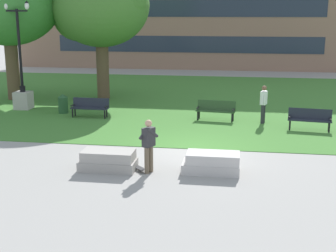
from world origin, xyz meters
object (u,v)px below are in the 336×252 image
at_px(person_skateboarder, 149,143).
at_px(park_bench_far_left, 310,118).
at_px(concrete_block_center, 108,161).
at_px(trash_bin, 63,104).
at_px(skateboard, 137,167).
at_px(concrete_block_left, 212,163).
at_px(lamp_post_center, 23,88).
at_px(park_bench_near_right, 90,106).
at_px(park_bench_near_left, 216,109).
at_px(person_bystander_near_lawn, 264,102).

distance_m(person_skateboarder, park_bench_far_left, 8.58).
bearing_deg(person_skateboarder, concrete_block_center, 177.06).
bearing_deg(trash_bin, concrete_block_center, -60.35).
height_order(person_skateboarder, skateboard, person_skateboarder).
bearing_deg(skateboard, concrete_block_left, 1.18).
height_order(skateboard, lamp_post_center, lamp_post_center).
bearing_deg(park_bench_near_right, concrete_block_left, -48.66).
height_order(skateboard, park_bench_near_right, park_bench_near_right).
bearing_deg(concrete_block_left, concrete_block_center, -175.86).
bearing_deg(park_bench_far_left, park_bench_near_left, 162.23).
distance_m(skateboard, park_bench_far_left, 8.71).
bearing_deg(concrete_block_left, park_bench_far_left, 57.64).
distance_m(skateboard, lamp_post_center, 11.59).
distance_m(concrete_block_center, concrete_block_left, 3.31).
height_order(concrete_block_center, park_bench_near_right, park_bench_near_right).
bearing_deg(lamp_post_center, park_bench_far_left, -9.70).
height_order(park_bench_near_right, trash_bin, trash_bin).
bearing_deg(concrete_block_left, park_bench_near_right, 131.34).
distance_m(person_skateboarder, trash_bin, 9.96).
bearing_deg(person_bystander_near_lawn, park_bench_far_left, -27.71).
relative_size(skateboard, park_bench_near_left, 0.48).
relative_size(person_skateboarder, skateboard, 1.94).
xyz_separation_m(park_bench_near_left, person_bystander_near_lawn, (2.14, -0.30, 0.44)).
relative_size(trash_bin, person_bystander_near_lawn, 0.56).
xyz_separation_m(concrete_block_left, park_bench_far_left, (3.81, 6.02, 0.23)).
bearing_deg(park_bench_near_right, lamp_post_center, 161.56).
bearing_deg(concrete_block_center, lamp_post_center, 128.75).
xyz_separation_m(park_bench_near_left, park_bench_near_right, (-5.99, -0.23, 0.00)).
distance_m(concrete_block_center, trash_bin, 9.16).
distance_m(person_skateboarder, park_bench_near_left, 7.83).
xyz_separation_m(person_skateboarder, park_bench_near_left, (1.73, 7.62, -0.44)).
distance_m(skateboard, park_bench_near_left, 7.69).
xyz_separation_m(concrete_block_center, concrete_block_left, (3.30, 0.24, 0.00)).
height_order(person_skateboarder, park_bench_near_left, person_skateboarder).
bearing_deg(lamp_post_center, skateboard, -47.22).
height_order(skateboard, park_bench_far_left, park_bench_far_left).
bearing_deg(park_bench_near_left, person_skateboarder, -102.76).
bearing_deg(skateboard, person_bystander_near_lawn, 58.57).
xyz_separation_m(trash_bin, person_bystander_near_lawn, (9.74, -0.70, 0.48)).
bearing_deg(park_bench_far_left, person_skateboarder, -132.40).
distance_m(concrete_block_left, park_bench_far_left, 7.13).
bearing_deg(park_bench_far_left, concrete_block_center, -138.68).
bearing_deg(concrete_block_center, trash_bin, 119.65).
xyz_separation_m(concrete_block_center, park_bench_far_left, (7.12, 6.26, 0.23)).
xyz_separation_m(park_bench_far_left, trash_bin, (-11.65, 1.70, -0.04)).
height_order(skateboard, person_bystander_near_lawn, person_bystander_near_lawn).
height_order(lamp_post_center, person_bystander_near_lawn, lamp_post_center).
distance_m(concrete_block_left, skateboard, 2.42).
bearing_deg(concrete_block_left, lamp_post_center, 140.60).
bearing_deg(concrete_block_left, skateboard, -178.82).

